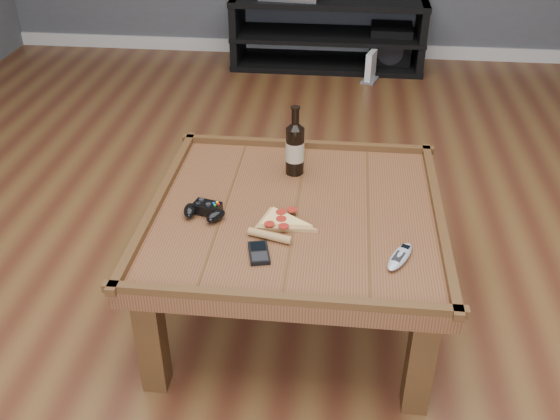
# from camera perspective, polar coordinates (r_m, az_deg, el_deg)

# --- Properties ---
(ground) EXTENTS (6.00, 6.00, 0.00)m
(ground) POSITION_cam_1_polar(r_m,az_deg,el_deg) (2.43, 1.32, -8.98)
(ground) COLOR #4D2616
(ground) RESTS_ON ground
(baseboard) EXTENTS (5.00, 0.02, 0.10)m
(baseboard) POSITION_cam_1_polar(r_m,az_deg,el_deg) (5.05, 4.42, 14.48)
(baseboard) COLOR silver
(baseboard) RESTS_ON ground
(coffee_table) EXTENTS (1.03, 1.03, 0.48)m
(coffee_table) POSITION_cam_1_polar(r_m,az_deg,el_deg) (2.19, 1.45, -1.29)
(coffee_table) COLOR #4E2B16
(coffee_table) RESTS_ON ground
(media_console) EXTENTS (1.40, 0.45, 0.50)m
(media_console) POSITION_cam_1_polar(r_m,az_deg,el_deg) (4.76, 4.39, 15.83)
(media_console) COLOR black
(media_console) RESTS_ON ground
(beer_bottle) EXTENTS (0.07, 0.07, 0.27)m
(beer_bottle) POSITION_cam_1_polar(r_m,az_deg,el_deg) (2.33, 1.37, 5.78)
(beer_bottle) COLOR black
(beer_bottle) RESTS_ON coffee_table
(game_controller) EXTENTS (0.16, 0.13, 0.04)m
(game_controller) POSITION_cam_1_polar(r_m,az_deg,el_deg) (2.13, -6.92, -0.06)
(game_controller) COLOR black
(game_controller) RESTS_ON coffee_table
(pizza_slice) EXTENTS (0.23, 0.30, 0.03)m
(pizza_slice) POSITION_cam_1_polar(r_m,az_deg,el_deg) (2.07, -0.04, -1.24)
(pizza_slice) COLOR #B2864D
(pizza_slice) RESTS_ON coffee_table
(smartphone) EXTENTS (0.09, 0.12, 0.02)m
(smartphone) POSITION_cam_1_polar(r_m,az_deg,el_deg) (1.94, -1.94, -3.93)
(smartphone) COLOR black
(smartphone) RESTS_ON coffee_table
(remote_control) EXTENTS (0.11, 0.17, 0.02)m
(remote_control) POSITION_cam_1_polar(r_m,az_deg,el_deg) (1.95, 10.91, -4.20)
(remote_control) COLOR #A1A7AF
(remote_control) RESTS_ON coffee_table
(subwoofer) EXTENTS (0.31, 0.31, 0.30)m
(subwoofer) POSITION_cam_1_polar(r_m,az_deg,el_deg) (4.85, 10.03, 14.55)
(subwoofer) COLOR black
(subwoofer) RESTS_ON ground
(game_console) EXTENTS (0.14, 0.19, 0.21)m
(game_console) POSITION_cam_1_polar(r_m,az_deg,el_deg) (4.54, 8.29, 12.75)
(game_console) COLOR slate
(game_console) RESTS_ON ground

